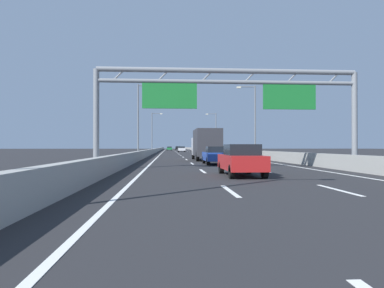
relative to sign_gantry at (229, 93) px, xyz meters
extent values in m
plane|color=#262628|center=(-0.02, 76.96, -4.83)|extent=(260.00, 260.00, 0.00)
cube|color=white|center=(-1.82, -10.54, -4.82)|extent=(0.16, 3.00, 0.01)
cube|color=white|center=(-1.82, -1.54, -4.82)|extent=(0.16, 3.00, 0.01)
cube|color=white|center=(-1.82, 7.46, -4.82)|extent=(0.16, 3.00, 0.01)
cube|color=white|center=(-1.82, 16.46, -4.82)|extent=(0.16, 3.00, 0.01)
cube|color=white|center=(-1.82, 25.46, -4.82)|extent=(0.16, 3.00, 0.01)
cube|color=white|center=(-1.82, 34.46, -4.82)|extent=(0.16, 3.00, 0.01)
cube|color=white|center=(-1.82, 43.46, -4.82)|extent=(0.16, 3.00, 0.01)
cube|color=white|center=(-1.82, 52.46, -4.82)|extent=(0.16, 3.00, 0.01)
cube|color=white|center=(-1.82, 61.46, -4.82)|extent=(0.16, 3.00, 0.01)
cube|color=white|center=(-1.82, 70.46, -4.82)|extent=(0.16, 3.00, 0.01)
cube|color=white|center=(-1.82, 79.46, -4.82)|extent=(0.16, 3.00, 0.01)
cube|color=white|center=(-1.82, 88.46, -4.82)|extent=(0.16, 3.00, 0.01)
cube|color=white|center=(-1.82, 97.46, -4.82)|extent=(0.16, 3.00, 0.01)
cube|color=white|center=(-1.82, 106.46, -4.82)|extent=(0.16, 3.00, 0.01)
cube|color=white|center=(-1.82, 115.46, -4.82)|extent=(0.16, 3.00, 0.01)
cube|color=white|center=(-1.82, 124.46, -4.82)|extent=(0.16, 3.00, 0.01)
cube|color=white|center=(-1.82, 133.46, -4.82)|extent=(0.16, 3.00, 0.01)
cube|color=white|center=(1.78, -10.54, -4.82)|extent=(0.16, 3.00, 0.01)
cube|color=white|center=(1.78, -1.54, -4.82)|extent=(0.16, 3.00, 0.01)
cube|color=white|center=(1.78, 7.46, -4.82)|extent=(0.16, 3.00, 0.01)
cube|color=white|center=(1.78, 16.46, -4.82)|extent=(0.16, 3.00, 0.01)
cube|color=white|center=(1.78, 25.46, -4.82)|extent=(0.16, 3.00, 0.01)
cube|color=white|center=(1.78, 34.46, -4.82)|extent=(0.16, 3.00, 0.01)
cube|color=white|center=(1.78, 43.46, -4.82)|extent=(0.16, 3.00, 0.01)
cube|color=white|center=(1.78, 52.46, -4.82)|extent=(0.16, 3.00, 0.01)
cube|color=white|center=(1.78, 61.46, -4.82)|extent=(0.16, 3.00, 0.01)
cube|color=white|center=(1.78, 70.46, -4.82)|extent=(0.16, 3.00, 0.01)
cube|color=white|center=(1.78, 79.46, -4.82)|extent=(0.16, 3.00, 0.01)
cube|color=white|center=(1.78, 88.46, -4.82)|extent=(0.16, 3.00, 0.01)
cube|color=white|center=(1.78, 97.46, -4.82)|extent=(0.16, 3.00, 0.01)
cube|color=white|center=(1.78, 106.46, -4.82)|extent=(0.16, 3.00, 0.01)
cube|color=white|center=(1.78, 115.46, -4.82)|extent=(0.16, 3.00, 0.01)
cube|color=white|center=(1.78, 124.46, -4.82)|extent=(0.16, 3.00, 0.01)
cube|color=white|center=(1.78, 133.46, -4.82)|extent=(0.16, 3.00, 0.01)
cube|color=white|center=(-5.27, 64.96, -4.82)|extent=(0.16, 176.00, 0.01)
cube|color=white|center=(5.23, 64.96, -4.82)|extent=(0.16, 176.00, 0.01)
cube|color=#9E9E99|center=(-6.92, 86.96, -4.35)|extent=(0.45, 220.00, 0.95)
cube|color=#9E9E99|center=(6.88, 86.96, -4.35)|extent=(0.45, 220.00, 0.95)
cylinder|color=gray|center=(-8.22, 0.00, -1.73)|extent=(0.36, 0.36, 6.20)
cylinder|color=gray|center=(8.18, 0.00, -1.73)|extent=(0.36, 0.36, 6.20)
cylinder|color=gray|center=(-0.02, 0.00, 1.37)|extent=(16.40, 0.32, 0.32)
cylinder|color=gray|center=(-0.02, 0.00, 0.67)|extent=(16.40, 0.26, 0.26)
cylinder|color=gray|center=(-6.86, 0.00, 1.02)|extent=(0.74, 0.10, 0.74)
cylinder|color=gray|center=(-4.12, 0.00, 1.02)|extent=(0.74, 0.10, 0.74)
cylinder|color=gray|center=(-1.39, 0.00, 1.02)|extent=(0.74, 0.10, 0.74)
cylinder|color=gray|center=(1.34, 0.00, 1.02)|extent=(0.74, 0.10, 0.74)
cylinder|color=gray|center=(4.08, 0.00, 1.02)|extent=(0.74, 0.10, 0.74)
cylinder|color=gray|center=(6.81, 0.00, 1.02)|extent=(0.74, 0.10, 0.74)
cube|color=#19752D|center=(-3.73, 0.00, -0.23)|extent=(3.40, 0.12, 1.60)
cube|color=#19752D|center=(3.89, 0.00, -0.23)|extent=(3.40, 0.12, 1.60)
cylinder|color=slate|center=(-7.72, 23.75, -0.08)|extent=(0.20, 0.20, 9.50)
cylinder|color=slate|center=(-6.62, 23.75, 4.52)|extent=(2.20, 0.12, 0.12)
cube|color=#F2EAC6|center=(-5.52, 23.75, 4.42)|extent=(0.56, 0.28, 0.20)
cylinder|color=slate|center=(7.68, 23.75, -0.08)|extent=(0.20, 0.20, 9.50)
cylinder|color=slate|center=(6.58, 23.75, 4.52)|extent=(2.20, 0.12, 0.12)
cube|color=#F2EAC6|center=(5.48, 23.75, 4.42)|extent=(0.56, 0.28, 0.20)
cylinder|color=slate|center=(-7.72, 61.89, -0.08)|extent=(0.20, 0.20, 9.50)
cylinder|color=slate|center=(-6.62, 61.89, 4.52)|extent=(2.20, 0.12, 0.12)
cube|color=#F2EAC6|center=(-5.52, 61.89, 4.42)|extent=(0.56, 0.28, 0.20)
cylinder|color=slate|center=(7.68, 61.89, -0.08)|extent=(0.20, 0.20, 9.50)
cylinder|color=slate|center=(6.58, 61.89, 4.52)|extent=(2.20, 0.12, 0.12)
cube|color=#F2EAC6|center=(5.48, 61.89, 4.42)|extent=(0.56, 0.28, 0.20)
cube|color=black|center=(-0.13, 116.89, -4.16)|extent=(1.79, 4.57, 0.70)
cube|color=black|center=(-0.13, 117.10, -3.54)|extent=(1.57, 1.85, 0.53)
cylinder|color=black|center=(-0.91, 118.63, -4.51)|extent=(0.22, 0.64, 0.64)
cylinder|color=black|center=(0.66, 118.63, -4.51)|extent=(0.22, 0.64, 0.64)
cylinder|color=black|center=(-0.91, 115.16, -4.51)|extent=(0.22, 0.64, 0.64)
cylinder|color=black|center=(0.66, 115.16, -4.51)|extent=(0.22, 0.64, 0.64)
cube|color=#A8ADB2|center=(3.65, 22.59, -4.16)|extent=(1.88, 4.41, 0.71)
cube|color=black|center=(3.65, 22.87, -3.54)|extent=(1.65, 1.88, 0.52)
cylinder|color=black|center=(2.82, 24.25, -4.51)|extent=(0.22, 0.64, 0.64)
cylinder|color=black|center=(4.48, 24.25, -4.51)|extent=(0.22, 0.64, 0.64)
cylinder|color=black|center=(2.82, 20.94, -4.51)|extent=(0.22, 0.64, 0.64)
cylinder|color=black|center=(4.48, 20.94, -4.51)|extent=(0.22, 0.64, 0.64)
cube|color=#1E7A38|center=(-3.43, 104.73, -4.18)|extent=(1.88, 4.21, 0.66)
cube|color=black|center=(-3.43, 104.83, -3.63)|extent=(1.65, 1.91, 0.44)
cylinder|color=black|center=(-4.26, 106.28, -4.51)|extent=(0.22, 0.64, 0.64)
cylinder|color=black|center=(-2.60, 106.28, -4.51)|extent=(0.22, 0.64, 0.64)
cylinder|color=black|center=(-4.26, 103.18, -4.51)|extent=(0.22, 0.64, 0.64)
cylinder|color=black|center=(-2.60, 103.18, -4.51)|extent=(0.22, 0.64, 0.64)
cube|color=silver|center=(-0.23, 72.89, -4.17)|extent=(1.89, 4.48, 0.69)
cube|color=black|center=(-0.23, 72.44, -3.60)|extent=(1.66, 1.80, 0.45)
cylinder|color=black|center=(-1.07, 74.58, -4.51)|extent=(0.22, 0.64, 0.64)
cylinder|color=black|center=(0.60, 74.58, -4.51)|extent=(0.22, 0.64, 0.64)
cylinder|color=black|center=(-1.07, 71.20, -4.51)|extent=(0.22, 0.64, 0.64)
cylinder|color=black|center=(0.60, 71.20, -4.51)|extent=(0.22, 0.64, 0.64)
cube|color=red|center=(-0.25, -4.82, -4.16)|extent=(1.71, 4.18, 0.70)
cube|color=black|center=(-0.25, -5.02, -3.55)|extent=(1.50, 1.82, 0.53)
cylinder|color=black|center=(-1.00, -3.28, -4.51)|extent=(0.22, 0.64, 0.64)
cylinder|color=black|center=(0.49, -3.28, -4.51)|extent=(0.22, 0.64, 0.64)
cylinder|color=black|center=(-1.00, -6.36, -4.51)|extent=(0.22, 0.64, 0.64)
cylinder|color=black|center=(0.49, -6.36, -4.51)|extent=(0.22, 0.64, 0.64)
cube|color=#2347AD|center=(-0.04, 6.02, -4.18)|extent=(1.77, 4.32, 0.65)
cube|color=black|center=(-0.04, 5.41, -3.63)|extent=(1.56, 1.77, 0.46)
cylinder|color=black|center=(-0.81, 7.63, -4.51)|extent=(0.22, 0.64, 0.64)
cylinder|color=black|center=(0.74, 7.63, -4.51)|extent=(0.22, 0.64, 0.64)
cylinder|color=black|center=(-0.81, 4.41, -4.51)|extent=(0.22, 0.64, 0.64)
cylinder|color=black|center=(0.74, 4.41, -4.51)|extent=(0.22, 0.64, 0.64)
cube|color=silver|center=(0.09, 17.59, -3.39)|extent=(2.43, 2.31, 1.93)
cube|color=#333338|center=(0.09, 13.36, -3.01)|extent=(2.43, 5.75, 2.68)
cylinder|color=black|center=(-0.99, 17.85, -4.35)|extent=(0.28, 0.96, 0.96)
cylinder|color=black|center=(1.16, 17.85, -4.35)|extent=(0.28, 0.96, 0.96)
cylinder|color=black|center=(-0.99, 11.89, -4.35)|extent=(0.28, 0.96, 0.96)
cylinder|color=black|center=(1.16, 11.89, -4.35)|extent=(0.28, 0.96, 0.96)
camera|label=1|loc=(-3.81, -21.66, -3.39)|focal=32.59mm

